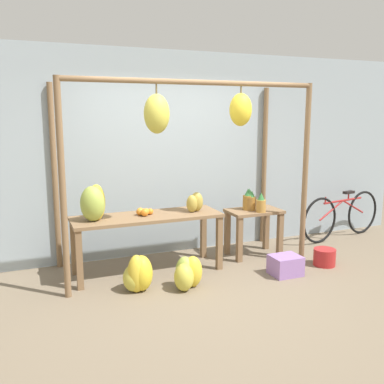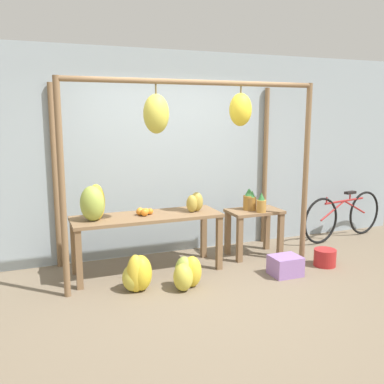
% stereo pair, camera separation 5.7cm
% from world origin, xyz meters
% --- Properties ---
extents(ground_plane, '(20.00, 20.00, 0.00)m').
position_xyz_m(ground_plane, '(0.00, 0.00, 0.00)').
color(ground_plane, '#756651').
extents(shop_wall_back, '(8.00, 0.08, 2.80)m').
position_xyz_m(shop_wall_back, '(0.00, 1.61, 1.40)').
color(shop_wall_back, '#99A8B2').
rests_on(shop_wall_back, ground_plane).
extents(stall_awning, '(3.10, 1.17, 2.33)m').
position_xyz_m(stall_awning, '(-0.01, 0.71, 1.68)').
color(stall_awning, brown).
rests_on(stall_awning, ground_plane).
extents(display_table_main, '(1.83, 0.61, 0.73)m').
position_xyz_m(display_table_main, '(-0.50, 0.91, 0.62)').
color(display_table_main, brown).
rests_on(display_table_main, ground_plane).
extents(display_table_side, '(0.73, 0.46, 0.65)m').
position_xyz_m(display_table_side, '(1.05, 0.99, 0.48)').
color(display_table_side, brown).
rests_on(display_table_side, ground_plane).
extents(banana_pile_on_table, '(0.38, 0.37, 0.43)m').
position_xyz_m(banana_pile_on_table, '(-1.15, 0.88, 0.92)').
color(banana_pile_on_table, yellow).
rests_on(banana_pile_on_table, display_table_main).
extents(orange_pile, '(0.21, 0.17, 0.10)m').
position_xyz_m(orange_pile, '(-0.54, 0.92, 0.77)').
color(orange_pile, orange).
rests_on(orange_pile, display_table_main).
extents(pineapple_cluster, '(0.23, 0.36, 0.30)m').
position_xyz_m(pineapple_cluster, '(1.00, 0.98, 0.77)').
color(pineapple_cluster, '#A3702D').
rests_on(pineapple_cluster, display_table_side).
extents(banana_pile_ground_left, '(0.40, 0.36, 0.43)m').
position_xyz_m(banana_pile_ground_left, '(-0.77, 0.37, 0.19)').
color(banana_pile_ground_left, yellow).
rests_on(banana_pile_ground_left, ground_plane).
extents(banana_pile_ground_right, '(0.39, 0.38, 0.36)m').
position_xyz_m(banana_pile_ground_right, '(-0.24, 0.24, 0.17)').
color(banana_pile_ground_right, gold).
rests_on(banana_pile_ground_right, ground_plane).
extents(fruit_crate_white, '(0.36, 0.30, 0.24)m').
position_xyz_m(fruit_crate_white, '(1.04, 0.18, 0.12)').
color(fruit_crate_white, '#9970B7').
rests_on(fruit_crate_white, ground_plane).
extents(blue_bucket, '(0.28, 0.28, 0.22)m').
position_xyz_m(blue_bucket, '(1.70, 0.27, 0.11)').
color(blue_bucket, '#AD2323').
rests_on(blue_bucket, ground_plane).
extents(parked_bicycle, '(1.71, 0.35, 0.75)m').
position_xyz_m(parked_bicycle, '(2.78, 1.20, 0.37)').
color(parked_bicycle, black).
rests_on(parked_bicycle, ground_plane).
extents(papaya_pile, '(0.28, 0.23, 0.25)m').
position_xyz_m(papaya_pile, '(0.12, 0.88, 0.85)').
color(papaya_pile, '#B2993D').
rests_on(papaya_pile, display_table_main).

